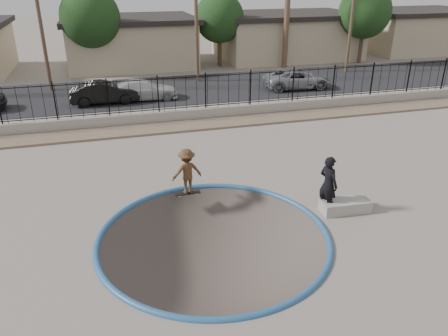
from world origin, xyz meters
The scene contains 23 objects.
ground centered at (0.00, 12.00, -1.10)m, with size 120.00×120.00×2.20m, color gray.
bowl_pit centered at (0.00, -1.00, 0.00)m, with size 6.84×6.84×1.80m, color #463B36, non-canonical shape.
coping_ring centered at (0.00, -1.00, 0.00)m, with size 7.04×7.04×0.20m, color #2A598A.
rock_strip centered at (0.00, 9.20, 0.06)m, with size 42.00×1.60×0.11m, color #867157.
retaining_wall centered at (0.00, 10.30, 0.30)m, with size 42.00×0.45×0.60m, color gray.
fence centered at (0.00, 10.30, 1.50)m, with size 40.00×0.04×1.80m.
street centered at (0.00, 17.00, 0.02)m, with size 90.00×8.00×0.04m, color black.
house_center centered at (0.00, 26.50, 1.97)m, with size 10.60×8.60×3.90m.
house_east centered at (14.00, 26.50, 1.97)m, with size 12.60×8.60×3.90m.
house_east_far centered at (28.00, 26.50, 1.97)m, with size 11.60×8.60×3.90m.
utility_pole_left centered at (-6.00, 19.00, 4.70)m, with size 1.70×0.24×9.00m.
utility_pole_mid centered at (4.00, 19.00, 4.96)m, with size 1.70×0.24×9.50m.
utility_pole_right centered at (16.00, 19.00, 4.70)m, with size 1.70×0.24×9.00m.
street_tree_left centered at (-3.00, 23.00, 4.19)m, with size 4.32×4.32×6.36m.
street_tree_mid centered at (7.00, 24.00, 3.84)m, with size 3.96×3.96×5.83m.
street_tree_right centered at (19.00, 22.00, 4.19)m, with size 4.32×4.32×6.36m.
skater centered at (-0.20, 1.89, 0.83)m, with size 1.07×0.61×1.65m, color brown.
skateboard centered at (-0.20, 1.89, 0.06)m, with size 0.90×0.23×0.08m.
videographer centered at (4.00, -0.43, 0.97)m, with size 0.71×0.46×1.93m, color black.
concrete_ledge centered at (4.58, -0.64, 0.20)m, with size 1.60×0.70×0.40m, color #9D968B.
car_b centered at (-2.62, 14.74, 0.69)m, with size 1.39×3.98×1.31m, color black.
car_c centered at (-0.28, 15.00, 0.64)m, with size 1.70×4.19×1.22m, color silver.
car_d centered at (9.94, 15.00, 0.66)m, with size 2.08×4.52×1.26m, color #93959B.
Camera 1 is at (-2.71, -11.71, 7.27)m, focal length 35.00 mm.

